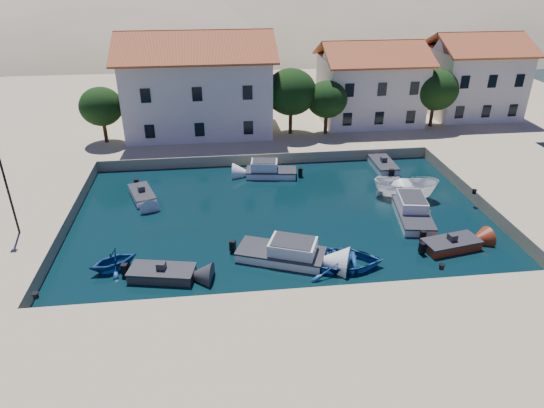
{
  "coord_description": "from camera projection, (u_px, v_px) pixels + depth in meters",
  "views": [
    {
      "loc": [
        -4.39,
        -20.91,
        17.04
      ],
      "look_at": [
        -0.93,
        8.15,
        2.0
      ],
      "focal_mm": 32.0,
      "sensor_mm": 36.0,
      "label": 1
    }
  ],
  "objects": [
    {
      "name": "ground",
      "position": [
        306.0,
        302.0,
        26.72
      ],
      "size": [
        400.0,
        400.0,
        0.0
      ],
      "primitive_type": "plane",
      "color": "black",
      "rests_on": "ground"
    },
    {
      "name": "motorboat_grey_sw",
      "position": [
        162.0,
        273.0,
        28.65
      ],
      "size": [
        4.12,
        2.45,
        1.25
      ],
      "rotation": [
        0.0,
        0.0,
        -0.2
      ],
      "color": "#302F34",
      "rests_on": "ground"
    },
    {
      "name": "trees",
      "position": [
        306.0,
        95.0,
        47.46
      ],
      "size": [
        37.3,
        5.3,
        6.45
      ],
      "color": "#382314",
      "rests_on": "quay_north"
    },
    {
      "name": "rowboat_south",
      "position": [
        340.0,
        266.0,
        29.86
      ],
      "size": [
        5.78,
        4.54,
        1.09
      ],
      "primitive_type": "imported",
      "rotation": [
        0.0,
        0.0,
        1.41
      ],
      "color": "navy",
      "rests_on": "ground"
    },
    {
      "name": "building_mid",
      "position": [
        370.0,
        81.0,
        51.2
      ],
      "size": [
        10.5,
        8.4,
        8.3
      ],
      "color": "silver",
      "rests_on": "quay_north"
    },
    {
      "name": "building_left",
      "position": [
        198.0,
        81.0,
        48.1
      ],
      "size": [
        14.7,
        9.45,
        9.7
      ],
      "color": "silver",
      "rests_on": "quay_north"
    },
    {
      "name": "hills",
      "position": [
        297.0,
        103.0,
        148.76
      ],
      "size": [
        254.0,
        176.0,
        99.0
      ],
      "color": "tan",
      "rests_on": "ground"
    },
    {
      "name": "bollards",
      "position": [
        340.0,
        244.0,
        29.9
      ],
      "size": [
        29.36,
        9.56,
        0.3
      ],
      "color": "black",
      "rests_on": "ground"
    },
    {
      "name": "quay_west",
      "position": [
        8.0,
        225.0,
        33.32
      ],
      "size": [
        8.0,
        20.0,
        1.0
      ],
      "primitive_type": "cube",
      "color": "#C8AC88",
      "rests_on": "ground"
    },
    {
      "name": "rowboat_west",
      "position": [
        115.0,
        269.0,
        29.57
      ],
      "size": [
        3.71,
        3.54,
        1.52
      ],
      "primitive_type": "imported",
      "rotation": [
        0.0,
        0.0,
        -1.1
      ],
      "color": "navy",
      "rests_on": "ground"
    },
    {
      "name": "motorboat_red_se",
      "position": [
        451.0,
        244.0,
        31.52
      ],
      "size": [
        3.96,
        2.33,
        1.25
      ],
      "rotation": [
        0.0,
        0.0,
        0.19
      ],
      "color": "maroon",
      "rests_on": "ground"
    },
    {
      "name": "boat_east",
      "position": [
        404.0,
        197.0,
        38.3
      ],
      "size": [
        5.22,
        3.19,
        1.89
      ],
      "primitive_type": "imported",
      "rotation": [
        0.0,
        0.0,
        1.28
      ],
      "color": "white",
      "rests_on": "ground"
    },
    {
      "name": "lamppost",
      "position": [
        5.0,
        180.0,
        29.77
      ],
      "size": [
        0.35,
        0.25,
        6.22
      ],
      "color": "black",
      "rests_on": "quay_west"
    },
    {
      "name": "cabin_cruiser_east",
      "position": [
        413.0,
        213.0,
        34.99
      ],
      "size": [
        3.07,
        5.71,
        1.6
      ],
      "rotation": [
        0.0,
        0.0,
        1.4
      ],
      "color": "white",
      "rests_on": "ground"
    },
    {
      "name": "quay_north",
      "position": [
        267.0,
        105.0,
        60.26
      ],
      "size": [
        80.0,
        36.0,
        1.0
      ],
      "primitive_type": "cube",
      "color": "#C8AC88",
      "rests_on": "ground"
    },
    {
      "name": "cabin_cruiser_south",
      "position": [
        281.0,
        252.0,
        30.34
      ],
      "size": [
        5.92,
        4.17,
        1.6
      ],
      "rotation": [
        0.0,
        0.0,
        -0.38
      ],
      "color": "white",
      "rests_on": "ground"
    },
    {
      "name": "building_right",
      "position": [
        473.0,
        74.0,
        53.24
      ],
      "size": [
        9.45,
        8.4,
        8.8
      ],
      "color": "silver",
      "rests_on": "quay_north"
    },
    {
      "name": "quay_east",
      "position": [
        544.0,
        195.0,
        37.48
      ],
      "size": [
        11.0,
        20.0,
        1.0
      ],
      "primitive_type": "cube",
      "color": "#C8AC88",
      "rests_on": "ground"
    },
    {
      "name": "cabin_cruiser_north",
      "position": [
        271.0,
        171.0,
        41.78
      ],
      "size": [
        4.51,
        2.4,
        1.6
      ],
      "rotation": [
        0.0,
        0.0,
        3.0
      ],
      "color": "white",
      "rests_on": "ground"
    },
    {
      "name": "quay_south",
      "position": [
        331.0,
        380.0,
        21.19
      ],
      "size": [
        52.0,
        12.0,
        1.0
      ],
      "primitive_type": "cube",
      "color": "#C8AC88",
      "rests_on": "ground"
    },
    {
      "name": "motorboat_white_ne",
      "position": [
        383.0,
        165.0,
        43.48
      ],
      "size": [
        1.81,
        3.85,
        1.25
      ],
      "rotation": [
        0.0,
        0.0,
        1.57
      ],
      "color": "white",
      "rests_on": "ground"
    },
    {
      "name": "motorboat_white_west",
      "position": [
        142.0,
        195.0,
        38.06
      ],
      "size": [
        2.58,
        3.79,
        1.25
      ],
      "rotation": [
        0.0,
        0.0,
        -1.24
      ],
      "color": "white",
      "rests_on": "ground"
    }
  ]
}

